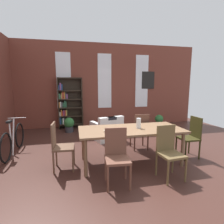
{
  "coord_description": "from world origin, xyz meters",
  "views": [
    {
      "loc": [
        -1.23,
        -3.64,
        1.68
      ],
      "look_at": [
        -0.11,
        1.53,
        0.86
      ],
      "focal_mm": 27.99,
      "sensor_mm": 36.0,
      "label": 1
    }
  ],
  "objects_px": {
    "potted_plant_by_shelf": "(69,124)",
    "potted_plant_corner": "(159,120)",
    "dining_chair_head_right": "(191,136)",
    "armchair_white": "(107,130)",
    "bicycle_second": "(13,140)",
    "dining_chair_near_left": "(117,154)",
    "dining_chair_near_right": "(169,150)",
    "dining_chair_head_left": "(60,145)",
    "bookshelf_tall": "(69,103)",
    "dining_table": "(131,132)",
    "vase_on_table": "(139,123)",
    "dining_chair_far_right": "(140,130)"
  },
  "relations": [
    {
      "from": "dining_chair_near_right",
      "to": "dining_chair_head_right",
      "type": "relative_size",
      "value": 1.0
    },
    {
      "from": "dining_table",
      "to": "vase_on_table",
      "type": "distance_m",
      "value": 0.25
    },
    {
      "from": "armchair_white",
      "to": "bicycle_second",
      "type": "xyz_separation_m",
      "value": [
        -2.46,
        -0.63,
        0.06
      ]
    },
    {
      "from": "dining_chair_far_right",
      "to": "dining_chair_head_left",
      "type": "height_order",
      "value": "same"
    },
    {
      "from": "dining_table",
      "to": "bookshelf_tall",
      "type": "xyz_separation_m",
      "value": [
        -1.38,
        3.46,
        0.29
      ]
    },
    {
      "from": "dining_chair_near_right",
      "to": "dining_chair_far_right",
      "type": "distance_m",
      "value": 1.43
    },
    {
      "from": "dining_chair_near_left",
      "to": "armchair_white",
      "type": "relative_size",
      "value": 0.94
    },
    {
      "from": "dining_chair_near_left",
      "to": "dining_chair_head_right",
      "type": "distance_m",
      "value": 2.08
    },
    {
      "from": "dining_chair_head_right",
      "to": "armchair_white",
      "type": "relative_size",
      "value": 0.94
    },
    {
      "from": "potted_plant_by_shelf",
      "to": "potted_plant_corner",
      "type": "xyz_separation_m",
      "value": [
        3.53,
        0.04,
        0.0
      ]
    },
    {
      "from": "vase_on_table",
      "to": "dining_table",
      "type": "bearing_deg",
      "value": 180.0
    },
    {
      "from": "dining_chair_head_right",
      "to": "dining_chair_near_left",
      "type": "bearing_deg",
      "value": -159.89
    },
    {
      "from": "vase_on_table",
      "to": "armchair_white",
      "type": "bearing_deg",
      "value": 101.89
    },
    {
      "from": "dining_table",
      "to": "potted_plant_by_shelf",
      "type": "bearing_deg",
      "value": 115.59
    },
    {
      "from": "bookshelf_tall",
      "to": "armchair_white",
      "type": "xyz_separation_m",
      "value": [
        1.18,
        -1.71,
        -0.7
      ]
    },
    {
      "from": "potted_plant_by_shelf",
      "to": "potted_plant_corner",
      "type": "distance_m",
      "value": 3.53
    },
    {
      "from": "dining_table",
      "to": "potted_plant_corner",
      "type": "relative_size",
      "value": 4.46
    },
    {
      "from": "bookshelf_tall",
      "to": "potted_plant_corner",
      "type": "bearing_deg",
      "value": -8.81
    },
    {
      "from": "bookshelf_tall",
      "to": "bicycle_second",
      "type": "height_order",
      "value": "bookshelf_tall"
    },
    {
      "from": "potted_plant_by_shelf",
      "to": "potted_plant_corner",
      "type": "relative_size",
      "value": 1.07
    },
    {
      "from": "dining_chair_near_right",
      "to": "potted_plant_by_shelf",
      "type": "bearing_deg",
      "value": 117.43
    },
    {
      "from": "dining_chair_head_left",
      "to": "bicycle_second",
      "type": "height_order",
      "value": "dining_chair_head_left"
    },
    {
      "from": "dining_chair_head_right",
      "to": "armchair_white",
      "type": "xyz_separation_m",
      "value": [
        -1.67,
        1.75,
        -0.23
      ]
    },
    {
      "from": "dining_chair_head_right",
      "to": "potted_plant_by_shelf",
      "type": "height_order",
      "value": "dining_chair_head_right"
    },
    {
      "from": "potted_plant_corner",
      "to": "dining_chair_head_left",
      "type": "bearing_deg",
      "value": -141.35
    },
    {
      "from": "dining_chair_near_right",
      "to": "armchair_white",
      "type": "relative_size",
      "value": 0.94
    },
    {
      "from": "dining_chair_head_right",
      "to": "dining_chair_near_right",
      "type": "bearing_deg",
      "value": -143.92
    },
    {
      "from": "vase_on_table",
      "to": "dining_chair_head_right",
      "type": "height_order",
      "value": "vase_on_table"
    },
    {
      "from": "armchair_white",
      "to": "potted_plant_by_shelf",
      "type": "bearing_deg",
      "value": 136.39
    },
    {
      "from": "bicycle_second",
      "to": "dining_chair_head_right",
      "type": "bearing_deg",
      "value": -15.11
    },
    {
      "from": "dining_chair_far_right",
      "to": "potted_plant_corner",
      "type": "bearing_deg",
      "value": 52.69
    },
    {
      "from": "dining_chair_far_right",
      "to": "potted_plant_corner",
      "type": "xyz_separation_m",
      "value": [
        1.67,
        2.19,
        -0.23
      ]
    },
    {
      "from": "dining_chair_near_left",
      "to": "potted_plant_corner",
      "type": "height_order",
      "value": "dining_chair_near_left"
    },
    {
      "from": "vase_on_table",
      "to": "dining_chair_near_left",
      "type": "xyz_separation_m",
      "value": [
        -0.65,
        -0.71,
        -0.36
      ]
    },
    {
      "from": "bookshelf_tall",
      "to": "bicycle_second",
      "type": "distance_m",
      "value": 2.74
    },
    {
      "from": "dining_chair_near_left",
      "to": "dining_chair_far_right",
      "type": "relative_size",
      "value": 1.0
    },
    {
      "from": "dining_chair_head_left",
      "to": "potted_plant_corner",
      "type": "height_order",
      "value": "dining_chair_head_left"
    },
    {
      "from": "dining_chair_head_right",
      "to": "potted_plant_by_shelf",
      "type": "distance_m",
      "value": 4.04
    },
    {
      "from": "potted_plant_corner",
      "to": "dining_chair_head_right",
      "type": "bearing_deg",
      "value": -103.42
    },
    {
      "from": "dining_chair_far_right",
      "to": "potted_plant_by_shelf",
      "type": "distance_m",
      "value": 2.86
    },
    {
      "from": "dining_chair_near_right",
      "to": "dining_chair_far_right",
      "type": "relative_size",
      "value": 1.0
    },
    {
      "from": "dining_chair_near_left",
      "to": "dining_chair_head_right",
      "type": "relative_size",
      "value": 1.0
    },
    {
      "from": "armchair_white",
      "to": "potted_plant_corner",
      "type": "distance_m",
      "value": 2.63
    },
    {
      "from": "dining_chair_head_right",
      "to": "bicycle_second",
      "type": "distance_m",
      "value": 4.28
    },
    {
      "from": "dining_table",
      "to": "potted_plant_by_shelf",
      "type": "distance_m",
      "value": 3.2
    },
    {
      "from": "dining_chair_far_right",
      "to": "bookshelf_tall",
      "type": "relative_size",
      "value": 0.49
    },
    {
      "from": "dining_chair_near_right",
      "to": "potted_plant_corner",
      "type": "height_order",
      "value": "dining_chair_near_right"
    },
    {
      "from": "dining_table",
      "to": "dining_chair_near_left",
      "type": "height_order",
      "value": "dining_chair_near_left"
    },
    {
      "from": "dining_chair_head_left",
      "to": "potted_plant_by_shelf",
      "type": "xyz_separation_m",
      "value": [
        0.1,
        2.86,
        -0.24
      ]
    },
    {
      "from": "vase_on_table",
      "to": "dining_chair_near_left",
      "type": "bearing_deg",
      "value": -132.49
    }
  ]
}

